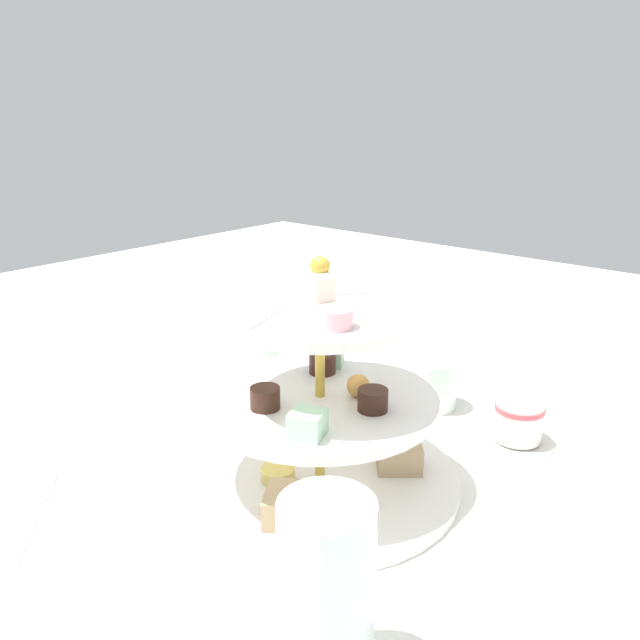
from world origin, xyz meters
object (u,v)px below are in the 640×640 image
at_px(water_glass_short_left, 433,383).
at_px(teacup_with_saucer, 518,424).
at_px(water_glass_mid_back, 270,363).
at_px(butter_knife_right, 613,559).
at_px(butter_knife_left, 35,511).
at_px(tiered_serving_stand, 320,418).
at_px(water_glass_tall_right, 327,589).

height_order(water_glass_short_left, teacup_with_saucer, water_glass_short_left).
bearing_deg(water_glass_mid_back, butter_knife_right, 85.20).
xyz_separation_m(butter_knife_left, butter_knife_right, (-0.30, 0.46, 0.00)).
xyz_separation_m(tiered_serving_stand, water_glass_tall_right, (0.18, 0.16, -0.01)).
bearing_deg(butter_knife_right, butter_knife_left, 106.79).
height_order(tiered_serving_stand, teacup_with_saucer, tiered_serving_stand).
height_order(water_glass_short_left, butter_knife_left, water_glass_short_left).
distance_m(water_glass_short_left, butter_knife_right, 0.33).
bearing_deg(water_glass_tall_right, butter_knife_right, 154.36).
xyz_separation_m(water_glass_tall_right, butter_knife_left, (0.05, -0.34, -0.07)).
distance_m(water_glass_short_left, teacup_with_saucer, 0.13).
xyz_separation_m(teacup_with_saucer, water_glass_mid_back, (0.11, -0.31, 0.03)).
distance_m(water_glass_tall_right, water_glass_short_left, 0.45).
bearing_deg(tiered_serving_stand, water_glass_mid_back, -121.34).
height_order(tiered_serving_stand, water_glass_short_left, tiered_serving_stand).
bearing_deg(butter_knife_right, water_glass_short_left, 43.60).
xyz_separation_m(water_glass_short_left, teacup_with_saucer, (0.02, 0.13, -0.01)).
relative_size(water_glass_short_left, butter_knife_right, 0.39).
relative_size(water_glass_short_left, butter_knife_left, 0.39).
bearing_deg(water_glass_tall_right, water_glass_short_left, -158.49).
relative_size(water_glass_short_left, teacup_with_saucer, 0.74).
bearing_deg(tiered_serving_stand, teacup_with_saucer, 150.50).
bearing_deg(teacup_with_saucer, butter_knife_right, 46.88).
relative_size(water_glass_tall_right, butter_knife_left, 0.81).
distance_m(water_glass_tall_right, teacup_with_saucer, 0.40).
bearing_deg(water_glass_short_left, water_glass_mid_back, -54.39).
bearing_deg(butter_knife_left, teacup_with_saucer, 96.45).
distance_m(water_glass_short_left, butter_knife_left, 0.50).
bearing_deg(water_glass_mid_back, water_glass_tall_right, 49.70).
relative_size(butter_knife_left, butter_knife_right, 1.00).
bearing_deg(tiered_serving_stand, water_glass_short_left, -178.52).
relative_size(tiered_serving_stand, water_glass_short_left, 4.51).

